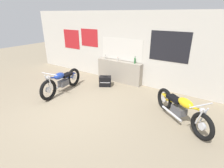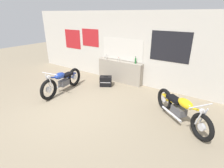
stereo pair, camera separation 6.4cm
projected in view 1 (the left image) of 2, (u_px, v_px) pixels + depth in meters
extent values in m
plane|color=gray|center=(71.00, 110.00, 5.23)|extent=(24.00, 24.00, 0.00)
cube|color=beige|center=(123.00, 48.00, 7.03)|extent=(10.00, 0.06, 2.80)
cube|color=silver|center=(121.00, 49.00, 7.04)|extent=(1.79, 0.01, 0.81)
cube|color=beige|center=(121.00, 49.00, 7.04)|extent=(1.85, 0.01, 0.87)
cube|color=black|center=(169.00, 47.00, 5.96)|extent=(1.37, 0.01, 1.02)
cube|color=#B21E23|center=(89.00, 38.00, 7.78)|extent=(0.94, 0.01, 0.76)
cube|color=#B21E23|center=(72.00, 39.00, 8.42)|extent=(0.99, 0.01, 0.88)
cube|color=gray|center=(119.00, 71.00, 7.27)|extent=(1.99, 0.28, 0.88)
cylinder|color=#B7B2A8|center=(105.00, 58.00, 7.39)|extent=(0.07, 0.07, 0.13)
cone|color=#B7B2A8|center=(105.00, 56.00, 7.36)|extent=(0.06, 0.06, 0.04)
cylinder|color=black|center=(105.00, 55.00, 7.35)|extent=(0.03, 0.03, 0.01)
cylinder|color=#B7B2A8|center=(118.00, 60.00, 7.07)|extent=(0.07, 0.07, 0.12)
cone|color=#B7B2A8|center=(118.00, 58.00, 7.04)|extent=(0.06, 0.06, 0.03)
cylinder|color=red|center=(118.00, 57.00, 7.03)|extent=(0.03, 0.03, 0.01)
cylinder|color=#23662D|center=(135.00, 61.00, 6.73)|extent=(0.06, 0.06, 0.21)
cone|color=#23662D|center=(135.00, 57.00, 6.68)|extent=(0.05, 0.05, 0.06)
cylinder|color=black|center=(135.00, 56.00, 6.66)|extent=(0.02, 0.02, 0.02)
torus|color=black|center=(48.00, 90.00, 5.73)|extent=(0.21, 0.72, 0.71)
cylinder|color=silver|center=(48.00, 90.00, 5.73)|extent=(0.10, 0.20, 0.19)
torus|color=black|center=(74.00, 77.00, 6.87)|extent=(0.21, 0.72, 0.71)
cylinder|color=silver|center=(74.00, 77.00, 6.87)|extent=(0.10, 0.20, 0.19)
cube|color=#4C4C51|center=(63.00, 83.00, 6.36)|extent=(0.27, 0.41, 0.21)
cylinder|color=navy|center=(63.00, 77.00, 6.28)|extent=(0.24, 1.24, 0.44)
ellipsoid|color=navy|center=(59.00, 76.00, 6.09)|extent=(0.31, 0.49, 0.22)
cube|color=black|center=(66.00, 75.00, 6.44)|extent=(0.31, 0.49, 0.08)
cube|color=navy|center=(72.00, 74.00, 6.74)|extent=(0.18, 0.29, 0.04)
cylinder|color=silver|center=(50.00, 82.00, 5.67)|extent=(0.06, 0.17, 0.50)
cylinder|color=silver|center=(47.00, 82.00, 5.71)|extent=(0.06, 0.17, 0.50)
cylinder|color=silver|center=(49.00, 74.00, 5.65)|extent=(0.64, 0.13, 0.03)
sphere|color=silver|center=(48.00, 77.00, 5.64)|extent=(0.13, 0.13, 0.13)
cylinder|color=silver|center=(63.00, 85.00, 6.55)|extent=(0.17, 0.75, 0.06)
torus|color=black|center=(202.00, 126.00, 3.94)|extent=(0.58, 0.48, 0.65)
cylinder|color=silver|center=(202.00, 126.00, 3.94)|extent=(0.18, 0.16, 0.17)
torus|color=black|center=(165.00, 99.00, 5.19)|extent=(0.58, 0.48, 0.65)
cylinder|color=silver|center=(165.00, 99.00, 5.19)|extent=(0.18, 0.16, 0.17)
cube|color=#4C4C51|center=(179.00, 110.00, 4.63)|extent=(0.45, 0.42, 0.19)
cylinder|color=yellow|center=(180.00, 104.00, 4.56)|extent=(1.08, 0.83, 0.40)
ellipsoid|color=yellow|center=(186.00, 103.00, 4.35)|extent=(0.53, 0.49, 0.22)
cube|color=black|center=(175.00, 99.00, 4.74)|extent=(0.53, 0.49, 0.08)
cube|color=yellow|center=(167.00, 96.00, 5.06)|extent=(0.31, 0.28, 0.04)
cylinder|color=silver|center=(204.00, 115.00, 3.93)|extent=(0.16, 0.13, 0.45)
cylinder|color=silver|center=(200.00, 116.00, 3.89)|extent=(0.16, 0.13, 0.45)
cylinder|color=silver|center=(201.00, 105.00, 3.89)|extent=(0.41, 0.53, 0.03)
sphere|color=silver|center=(202.00, 111.00, 3.87)|extent=(0.13, 0.13, 0.13)
cylinder|color=silver|center=(171.00, 113.00, 4.73)|extent=(0.67, 0.53, 0.06)
cube|color=black|center=(105.00, 81.00, 6.91)|extent=(0.56, 0.51, 0.39)
cube|color=silver|center=(105.00, 83.00, 6.76)|extent=(0.34, 0.21, 0.02)
cube|color=black|center=(105.00, 76.00, 6.83)|extent=(0.15, 0.10, 0.02)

